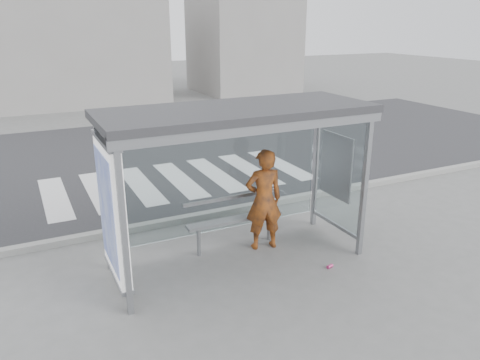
# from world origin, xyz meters

# --- Properties ---
(ground) EXTENTS (80.00, 80.00, 0.00)m
(ground) POSITION_xyz_m (0.00, 0.00, 0.00)
(ground) COLOR #61615F
(ground) RESTS_ON ground
(road) EXTENTS (30.00, 10.00, 0.01)m
(road) POSITION_xyz_m (0.00, 7.00, 0.00)
(road) COLOR #292A2C
(road) RESTS_ON ground
(curb) EXTENTS (30.00, 0.18, 0.12)m
(curb) POSITION_xyz_m (0.00, 1.95, 0.06)
(curb) COLOR gray
(curb) RESTS_ON ground
(crosswalk) EXTENTS (6.55, 3.00, 0.00)m
(crosswalk) POSITION_xyz_m (0.50, 4.50, 0.00)
(crosswalk) COLOR silver
(crosswalk) RESTS_ON ground
(bus_shelter) EXTENTS (4.25, 1.65, 2.62)m
(bus_shelter) POSITION_xyz_m (-0.37, 0.06, 1.98)
(bus_shelter) COLOR gray
(bus_shelter) RESTS_ON ground
(building_center) EXTENTS (8.00, 5.00, 5.00)m
(building_center) POSITION_xyz_m (0.00, 18.00, 2.50)
(building_center) COLOR gray
(building_center) RESTS_ON ground
(building_right) EXTENTS (5.00, 5.00, 7.00)m
(building_right) POSITION_xyz_m (9.00, 18.00, 3.50)
(building_right) COLOR gray
(building_right) RESTS_ON ground
(person) EXTENTS (0.73, 0.54, 1.82)m
(person) POSITION_xyz_m (0.62, 0.26, 0.91)
(person) COLOR #C74112
(person) RESTS_ON ground
(bench) EXTENTS (1.78, 0.32, 0.92)m
(bench) POSITION_xyz_m (0.17, 0.50, 0.55)
(bench) COLOR slate
(bench) RESTS_ON ground
(soda_can) EXTENTS (0.12, 0.08, 0.06)m
(soda_can) POSITION_xyz_m (1.25, -0.89, 0.03)
(soda_can) COLOR #DF4185
(soda_can) RESTS_ON ground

